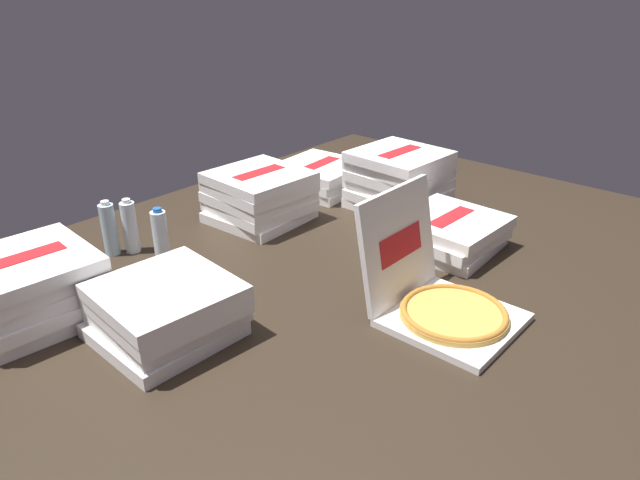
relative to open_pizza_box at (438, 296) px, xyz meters
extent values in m
cube|color=#2D2319|center=(-0.06, 0.36, -0.08)|extent=(3.20, 2.40, 0.02)
cube|color=white|center=(0.00, -0.06, -0.06)|extent=(0.37, 0.37, 0.02)
cylinder|color=gold|center=(0.00, -0.06, -0.04)|extent=(0.33, 0.33, 0.02)
torus|color=#B1712A|center=(0.00, -0.06, -0.03)|extent=(0.33, 0.33, 0.02)
cube|color=white|center=(0.00, 0.16, 0.13)|extent=(0.37, 0.09, 0.36)
cube|color=red|center=(0.00, 0.15, 0.13)|extent=(0.22, 0.02, 0.09)
cube|color=white|center=(0.16, 0.99, -0.05)|extent=(0.39, 0.39, 0.04)
cube|color=red|center=(0.16, 0.99, -0.03)|extent=(0.24, 0.08, 0.00)
cube|color=white|center=(0.17, 0.99, -0.01)|extent=(0.39, 0.39, 0.04)
cube|color=white|center=(0.17, 0.99, 0.03)|extent=(0.38, 0.38, 0.04)
cube|color=white|center=(0.17, 0.98, 0.08)|extent=(0.39, 0.39, 0.04)
cube|color=white|center=(0.17, 0.98, 0.12)|extent=(0.38, 0.38, 0.04)
cube|color=red|center=(0.17, 0.98, 0.15)|extent=(0.24, 0.08, 0.00)
cube|color=white|center=(-0.63, 0.56, -0.05)|extent=(0.38, 0.38, 0.04)
cube|color=red|center=(-0.63, 0.56, -0.03)|extent=(0.24, 0.07, 0.00)
cube|color=white|center=(-0.61, 0.57, -0.01)|extent=(0.39, 0.39, 0.04)
cube|color=white|center=(-0.62, 0.55, 0.03)|extent=(0.40, 0.40, 0.04)
cube|color=white|center=(-0.62, 0.55, 0.08)|extent=(0.40, 0.40, 0.04)
cube|color=white|center=(-0.84, 0.95, -0.05)|extent=(0.40, 0.40, 0.04)
cube|color=red|center=(-0.84, 0.95, -0.03)|extent=(0.24, 0.09, 0.00)
cube|color=white|center=(-0.84, 0.94, -0.01)|extent=(0.39, 0.39, 0.04)
cube|color=red|center=(-0.84, 0.94, 0.01)|extent=(0.24, 0.08, 0.00)
cube|color=white|center=(-0.85, 0.95, 0.03)|extent=(0.40, 0.40, 0.04)
cube|color=white|center=(-0.85, 0.96, 0.08)|extent=(0.37, 0.37, 0.04)
cube|color=white|center=(-0.84, 0.94, 0.12)|extent=(0.39, 0.39, 0.04)
cube|color=red|center=(-0.84, 0.94, 0.15)|extent=(0.24, 0.08, 0.00)
cube|color=white|center=(0.63, 1.05, -0.05)|extent=(0.40, 0.40, 0.04)
cube|color=red|center=(0.63, 1.05, -0.03)|extent=(0.24, 0.09, 0.00)
cube|color=white|center=(0.64, 1.04, -0.01)|extent=(0.37, 0.37, 0.04)
cube|color=white|center=(0.63, 1.04, 0.03)|extent=(0.40, 0.40, 0.04)
cube|color=red|center=(0.63, 1.04, 0.06)|extent=(0.24, 0.09, 0.00)
cube|color=white|center=(0.70, 0.63, -0.05)|extent=(0.38, 0.38, 0.04)
cube|color=white|center=(0.69, 0.62, -0.01)|extent=(0.39, 0.39, 0.04)
cube|color=white|center=(0.70, 0.63, 0.03)|extent=(0.39, 0.39, 0.04)
cube|color=white|center=(0.70, 0.63, 0.08)|extent=(0.37, 0.37, 0.04)
cube|color=red|center=(0.70, 0.63, 0.10)|extent=(0.24, 0.07, 0.00)
cube|color=white|center=(0.70, 0.63, 0.12)|extent=(0.39, 0.39, 0.04)
cube|color=red|center=(0.70, 0.63, 0.15)|extent=(0.24, 0.08, 0.00)
cube|color=white|center=(0.69, 0.62, 0.17)|extent=(0.38, 0.38, 0.04)
cube|color=red|center=(0.69, 0.62, 0.19)|extent=(0.24, 0.08, 0.00)
cube|color=white|center=(0.45, 0.24, -0.05)|extent=(0.38, 0.38, 0.04)
cube|color=red|center=(0.45, 0.24, -0.03)|extent=(0.24, 0.08, 0.00)
cube|color=white|center=(0.45, 0.23, -0.01)|extent=(0.39, 0.39, 0.04)
cube|color=white|center=(0.46, 0.23, 0.03)|extent=(0.38, 0.38, 0.04)
cube|color=red|center=(0.46, 0.23, 0.06)|extent=(0.24, 0.07, 0.00)
cylinder|color=white|center=(-0.38, 1.13, 0.03)|extent=(0.06, 0.06, 0.20)
cylinder|color=white|center=(-0.38, 1.13, 0.14)|extent=(0.03, 0.03, 0.02)
cylinder|color=white|center=(-0.35, 0.97, 0.03)|extent=(0.06, 0.06, 0.20)
cylinder|color=blue|center=(-0.35, 0.97, 0.14)|extent=(0.03, 0.03, 0.02)
cylinder|color=silver|center=(-0.44, 1.17, 0.03)|extent=(0.06, 0.06, 0.20)
cylinder|color=white|center=(-0.44, 1.17, 0.14)|extent=(0.03, 0.03, 0.02)
camera|label=1|loc=(-1.42, -0.75, 0.94)|focal=32.66mm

